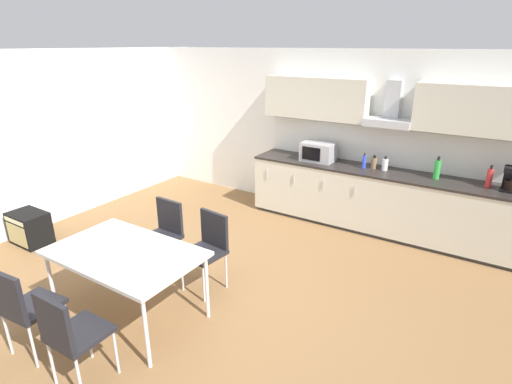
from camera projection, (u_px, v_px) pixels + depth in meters
The scene contains 20 objects.
ground_plane at pixel (211, 288), 4.48m from camera, with size 9.30×8.38×0.02m, color brown.
wall_back at pixel (320, 132), 6.29m from camera, with size 7.44×0.10×2.50m, color white.
wall_left at pixel (32, 143), 5.62m from camera, with size 0.10×6.70×2.50m, color white.
kitchen_counter at pixel (377, 200), 5.73m from camera, with size 3.80×0.66×0.90m.
backsplash_tile at pixel (389, 147), 5.72m from camera, with size 3.78×0.02×0.54m, color silver.
upper_wall_cabinets at pixel (391, 104), 5.38m from camera, with size 3.78×0.40×0.60m.
microwave at pixel (318, 152), 6.01m from camera, with size 0.48×0.35×0.28m.
coffee_maker at pixel (511, 179), 4.78m from camera, with size 0.18×0.19×0.30m.
bottle_white at pixel (385, 164), 5.57m from camera, with size 0.08×0.08×0.20m.
bottle_blue at pixel (364, 162), 5.66m from camera, with size 0.06×0.06×0.22m.
bottle_brown at pixel (374, 163), 5.65m from camera, with size 0.08×0.08×0.19m.
bottle_red at pixel (489, 178), 4.90m from camera, with size 0.07×0.07×0.28m.
bottle_green at pixel (437, 169), 5.20m from camera, with size 0.08×0.08×0.30m.
dining_table at pixel (125, 255), 3.79m from camera, with size 1.44×0.90×0.73m.
chair_near_left at pixel (22, 303), 3.34m from camera, with size 0.43×0.43×0.87m.
chair_near_right at pixel (69, 331), 3.02m from camera, with size 0.41×0.41×0.87m.
chair_far_right at pixel (208, 244), 4.33m from camera, with size 0.44×0.44×0.87m.
chair_far_left at pixel (164, 229), 4.66m from camera, with size 0.41×0.41×0.87m.
guitar_amp at pixel (30, 228), 5.41m from camera, with size 0.52×0.37×0.44m.
pendant_lamp at pixel (109, 133), 3.37m from camera, with size 0.32×0.32×0.22m, color silver.
Camera 1 is at (2.47, -2.96, 2.57)m, focal length 28.00 mm.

